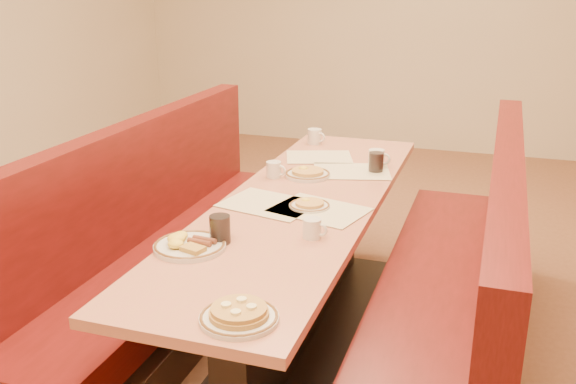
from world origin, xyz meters
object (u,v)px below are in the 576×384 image
(booth_left, at_px, (165,256))
(pancake_plate, at_px, (239,315))
(diner_table, at_px, (300,274))
(eggs_plate, at_px, (189,245))
(coffee_mug_b, at_px, (274,169))
(coffee_mug_d, at_px, (315,136))
(soda_tumbler_mid, at_px, (376,162))
(coffee_mug_a, at_px, (313,228))
(soda_tumbler_near, at_px, (220,229))
(booth_right, at_px, (455,299))
(coffee_mug_c, at_px, (377,158))

(booth_left, distance_m, pancake_plate, 1.47)
(diner_table, xyz_separation_m, eggs_plate, (-0.24, -0.66, 0.39))
(coffee_mug_b, xyz_separation_m, coffee_mug_d, (0.00, 0.73, 0.00))
(booth_left, bearing_deg, diner_table, 0.00)
(pancake_plate, bearing_deg, soda_tumbler_mid, 86.83)
(eggs_plate, bearing_deg, coffee_mug_a, 31.38)
(coffee_mug_a, bearing_deg, pancake_plate, -82.59)
(coffee_mug_a, xyz_separation_m, soda_tumbler_near, (-0.33, -0.16, 0.01))
(pancake_plate, height_order, eggs_plate, eggs_plate)
(coffee_mug_b, xyz_separation_m, soda_tumbler_mid, (0.48, 0.26, 0.01))
(booth_left, xyz_separation_m, booth_right, (1.46, 0.00, 0.00))
(diner_table, bearing_deg, booth_right, 0.00)
(soda_tumbler_mid, bearing_deg, booth_right, -48.76)
(booth_left, xyz_separation_m, pancake_plate, (0.88, -1.10, 0.41))
(booth_right, xyz_separation_m, coffee_mug_c, (-0.50, 0.67, 0.44))
(coffee_mug_a, height_order, coffee_mug_d, coffee_mug_d)
(diner_table, bearing_deg, soda_tumbler_near, -104.54)
(coffee_mug_a, relative_size, soda_tumbler_mid, 0.98)
(diner_table, xyz_separation_m, coffee_mug_c, (0.23, 0.67, 0.42))
(soda_tumbler_near, bearing_deg, diner_table, 75.46)
(diner_table, bearing_deg, coffee_mug_d, 102.66)
(booth_right, bearing_deg, pancake_plate, -117.86)
(booth_left, distance_m, eggs_plate, 0.92)
(coffee_mug_d, height_order, soda_tumbler_mid, soda_tumbler_mid)
(diner_table, relative_size, soda_tumbler_mid, 23.39)
(pancake_plate, relative_size, coffee_mug_d, 2.03)
(coffee_mug_a, height_order, soda_tumbler_mid, soda_tumbler_mid)
(coffee_mug_b, bearing_deg, pancake_plate, -64.78)
(coffee_mug_b, distance_m, soda_tumbler_near, 0.88)
(coffee_mug_b, xyz_separation_m, soda_tumbler_near, (0.09, -0.87, 0.01))
(coffee_mug_b, bearing_deg, eggs_plate, -80.42)
(diner_table, relative_size, coffee_mug_c, 20.41)
(pancake_plate, bearing_deg, coffee_mug_d, 100.18)
(pancake_plate, bearing_deg, booth_left, 128.76)
(diner_table, xyz_separation_m, booth_right, (0.73, 0.00, -0.01))
(booth_left, xyz_separation_m, soda_tumbler_near, (0.58, -0.57, 0.44))
(booth_left, distance_m, soda_tumbler_mid, 1.21)
(diner_table, distance_m, booth_left, 0.73)
(booth_right, xyz_separation_m, soda_tumbler_near, (-0.88, -0.57, 0.44))
(diner_table, relative_size, eggs_plate, 9.02)
(coffee_mug_c, bearing_deg, coffee_mug_b, -136.68)
(booth_right, height_order, eggs_plate, booth_right)
(coffee_mug_c, bearing_deg, eggs_plate, -104.22)
(pancake_plate, xyz_separation_m, coffee_mug_c, (0.08, 1.77, 0.03))
(pancake_plate, height_order, coffee_mug_b, coffee_mug_b)
(diner_table, height_order, soda_tumbler_near, soda_tumbler_near)
(coffee_mug_b, relative_size, coffee_mug_d, 0.91)
(eggs_plate, relative_size, coffee_mug_a, 2.64)
(booth_right, bearing_deg, coffee_mug_a, -143.52)
(soda_tumbler_near, bearing_deg, booth_left, 135.59)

